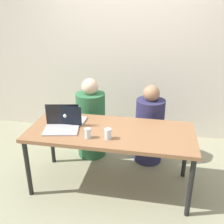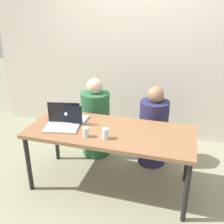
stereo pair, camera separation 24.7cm
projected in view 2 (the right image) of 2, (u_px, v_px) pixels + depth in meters
ground_plane at (110, 184)px, 3.04m from camera, size 12.00×12.00×0.00m
back_wall at (138, 56)px, 3.83m from camera, size 4.57×0.10×2.43m
desk at (110, 135)px, 2.79m from camera, size 1.76×0.74×0.70m
person_on_left at (96, 122)px, 3.49m from camera, size 0.38×0.38×1.08m
person_on_right at (153, 130)px, 3.30m from camera, size 0.43×0.43×1.03m
laptop_front_left at (62, 122)px, 2.83m from camera, size 0.40×0.32×0.25m
laptop_back_left at (70, 117)px, 2.96m from camera, size 0.36×0.27×0.23m
water_glass_center at (105, 134)px, 2.58m from camera, size 0.07×0.07×0.11m
water_glass_left at (86, 133)px, 2.62m from camera, size 0.06×0.06×0.11m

